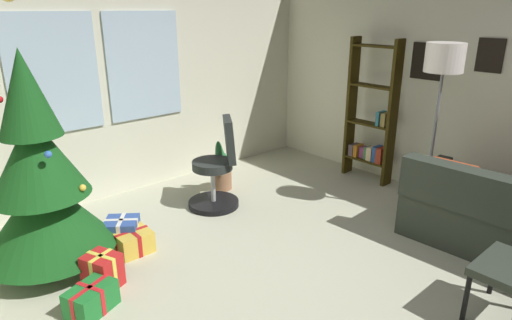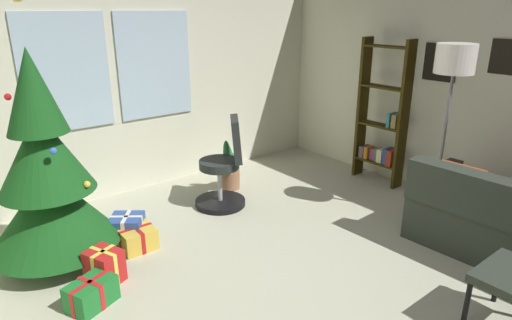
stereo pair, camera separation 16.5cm
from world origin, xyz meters
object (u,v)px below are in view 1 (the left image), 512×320
gift_box_red (103,271)px  bookshelf (371,120)px  gift_box_gold (132,241)px  office_chair (218,172)px  gift_box_blue (122,233)px  footstool (508,272)px  gift_box_green (91,299)px  holiday_tree (41,183)px  floor_lamp (443,70)px  potted_plant (221,171)px

gift_box_red → bookshelf: bookshelf is taller
gift_box_gold → bookshelf: 3.20m
office_chair → gift_box_blue: bearing=-175.0°
footstool → gift_box_green: bearing=136.9°
holiday_tree → gift_box_green: holiday_tree is taller
holiday_tree → bookshelf: size_ratio=1.27×
gift_box_red → gift_box_blue: size_ratio=0.82×
office_chair → holiday_tree: bearing=-179.6°
gift_box_gold → gift_box_blue: bearing=98.4°
gift_box_green → holiday_tree: bearing=90.0°
gift_box_green → bookshelf: (3.72, 0.21, 0.67)m
office_chair → bookshelf: 2.07m
gift_box_red → gift_box_green: size_ratio=0.81×
holiday_tree → floor_lamp: 3.78m
holiday_tree → office_chair: size_ratio=2.25×
gift_box_blue → gift_box_red: bearing=-129.5°
office_chair → floor_lamp: (1.56, -1.61, 1.13)m
gift_box_red → bookshelf: bearing=-0.4°
footstool → holiday_tree: bearing=127.3°
footstool → gift_box_red: 2.99m
gift_box_blue → potted_plant: bearing=16.1°
office_chair → potted_plant: bearing=47.8°
gift_box_green → gift_box_blue: 0.94m
gift_box_gold → potted_plant: bearing=21.5°
gift_box_green → potted_plant: bearing=29.0°
gift_box_green → bookshelf: bearing=3.2°
footstool → floor_lamp: (1.19, 1.22, 1.15)m
footstool → bookshelf: bearing=54.7°
holiday_tree → office_chair: (1.78, 0.01, -0.36)m
gift_box_gold → bookshelf: bookshelf is taller
holiday_tree → office_chair: 1.82m
gift_box_blue → potted_plant: size_ratio=0.58×
gift_box_gold → office_chair: 1.23m
bookshelf → office_chair: bearing=162.3°
floor_lamp → gift_box_red: bearing=162.0°
office_chair → potted_plant: office_chair is taller
gift_box_red → office_chair: 1.72m
bookshelf → potted_plant: 1.97m
footstool → gift_box_blue: (-1.56, 2.73, -0.24)m
office_chair → bookshelf: size_ratio=0.57×
holiday_tree → potted_plant: bearing=9.2°
gift_box_green → gift_box_blue: (0.59, 0.72, 0.03)m
holiday_tree → gift_box_blue: size_ratio=5.69×
gift_box_green → gift_box_gold: (0.61, 0.58, -0.00)m
gift_box_red → potted_plant: potted_plant is taller
holiday_tree → gift_box_gold: (0.61, -0.24, -0.66)m
holiday_tree → potted_plant: (2.07, 0.34, -0.51)m
footstool → potted_plant: 3.16m
gift_box_blue → gift_box_green: bearing=-129.3°
footstool → potted_plant: size_ratio=0.78×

